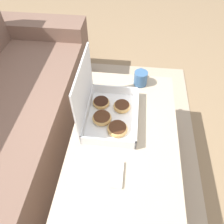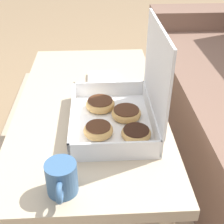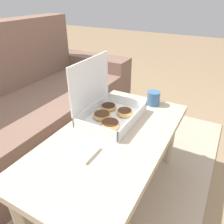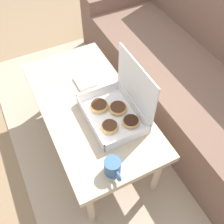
{
  "view_description": "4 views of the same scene",
  "coord_description": "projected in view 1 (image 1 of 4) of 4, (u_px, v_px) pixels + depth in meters",
  "views": [
    {
      "loc": [
        -0.62,
        -0.07,
        1.42
      ],
      "look_at": [
        0.15,
        0.01,
        0.52
      ],
      "focal_mm": 35.0,
      "sensor_mm": 36.0,
      "label": 1
    },
    {
      "loc": [
        1.05,
        -0.04,
        1.1
      ],
      "look_at": [
        0.15,
        0.01,
        0.52
      ],
      "focal_mm": 50.0,
      "sensor_mm": 36.0,
      "label": 2
    },
    {
      "loc": [
        -0.83,
        -0.53,
        1.15
      ],
      "look_at": [
        0.15,
        0.01,
        0.52
      ],
      "focal_mm": 35.0,
      "sensor_mm": 36.0,
      "label": 3
    },
    {
      "loc": [
        0.98,
        -0.4,
        1.67
      ],
      "look_at": [
        0.15,
        0.01,
        0.52
      ],
      "focal_mm": 42.0,
      "sensor_mm": 36.0,
      "label": 4
    }
  ],
  "objects": [
    {
      "name": "pastry_box",
      "position": [
        106.0,
        110.0,
        1.18
      ],
      "size": [
        0.39,
        0.29,
        0.35
      ],
      "color": "white",
      "rests_on": "coffee_table"
    },
    {
      "name": "napkin_stack",
      "position": [
        109.0,
        173.0,
        1.0
      ],
      "size": [
        0.13,
        0.13,
        0.02
      ],
      "color": "white",
      "rests_on": "coffee_table"
    },
    {
      "name": "ground_plane",
      "position": [
        111.0,
        179.0,
        1.48
      ],
      "size": [
        12.0,
        12.0,
        0.0
      ],
      "primitive_type": "plane",
      "color": "#937756"
    },
    {
      "name": "area_rug",
      "position": [
        68.0,
        174.0,
        1.5
      ],
      "size": [
        2.49,
        1.81,
        0.01
      ],
      "primitive_type": "cube",
      "color": "tan",
      "rests_on": "ground_plane"
    },
    {
      "name": "coffee_mug",
      "position": [
        141.0,
        78.0,
        1.38
      ],
      "size": [
        0.13,
        0.08,
        0.09
      ],
      "color": "#3D6693",
      "rests_on": "coffee_table"
    },
    {
      "name": "coffee_table",
      "position": [
        124.0,
        147.0,
        1.16
      ],
      "size": [
        1.08,
        0.56,
        0.47
      ],
      "color": "#C6B293",
      "rests_on": "ground_plane"
    }
  ]
}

